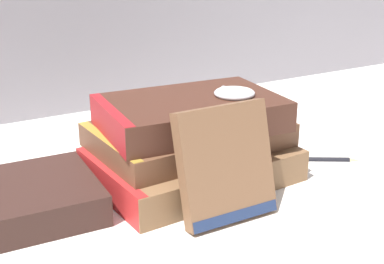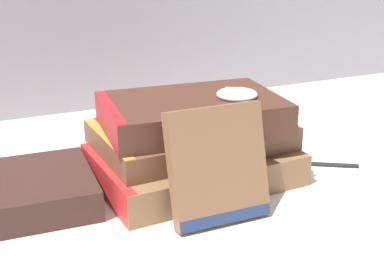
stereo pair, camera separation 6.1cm
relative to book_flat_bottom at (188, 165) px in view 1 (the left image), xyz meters
name	(u,v)px [view 1 (the left image)]	position (x,y,z in m)	size (l,w,h in m)	color
ground_plane	(220,191)	(0.02, -0.05, -0.02)	(3.00, 3.00, 0.00)	white
book_flat_bottom	(188,165)	(0.00, 0.00, 0.00)	(0.25, 0.18, 0.04)	brown
book_flat_middle	(185,135)	(0.00, 0.01, 0.03)	(0.24, 0.17, 0.03)	brown
book_flat_top	(187,113)	(0.00, 0.00, 0.07)	(0.22, 0.16, 0.04)	#422319
book_leaning_front	(226,168)	(-0.01, -0.10, 0.04)	(0.11, 0.05, 0.12)	brown
pocket_watch	(234,93)	(0.06, -0.01, 0.09)	(0.05, 0.05, 0.01)	silver
reading_glasses	(98,153)	(-0.07, 0.14, -0.02)	(0.09, 0.05, 0.00)	#4C3828
fountain_pen	(308,157)	(0.17, -0.03, -0.02)	(0.13, 0.08, 0.01)	black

